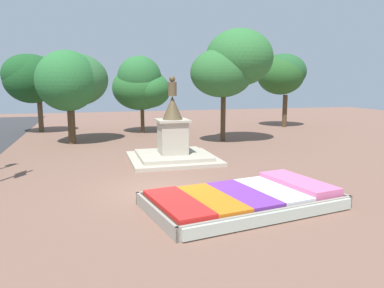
{
  "coord_description": "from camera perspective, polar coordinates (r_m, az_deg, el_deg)",
  "views": [
    {
      "loc": [
        -2.5,
        -14.2,
        4.28
      ],
      "look_at": [
        1.81,
        1.5,
        1.54
      ],
      "focal_mm": 35.0,
      "sensor_mm": 36.0,
      "label": 1
    }
  ],
  "objects": [
    {
      "name": "ground_plane",
      "position": [
        15.04,
        -5.19,
        -7.03
      ],
      "size": [
        79.49,
        79.49,
        0.0
      ],
      "primitive_type": "plane",
      "color": "brown"
    },
    {
      "name": "park_tree_behind_statue",
      "position": [
        31.62,
        -7.61,
        8.77
      ],
      "size": [
        4.79,
        4.37,
        6.33
      ],
      "color": "#4C3823",
      "rests_on": "ground_plane"
    },
    {
      "name": "park_tree_street_side",
      "position": [
        36.52,
        13.55,
        10.41
      ],
      "size": [
        4.55,
        4.36,
        6.8
      ],
      "color": "#4C3823",
      "rests_on": "ground_plane"
    },
    {
      "name": "park_tree_mid_canopy",
      "position": [
        27.31,
        -17.95,
        9.21
      ],
      "size": [
        4.84,
        5.07,
        6.35
      ],
      "color": "#4C3823",
      "rests_on": "ground_plane"
    },
    {
      "name": "statue_monument",
      "position": [
        20.37,
        -2.95,
        0.06
      ],
      "size": [
        4.66,
        4.66,
        4.56
      ],
      "color": "#B2A893",
      "rests_on": "ground_plane"
    },
    {
      "name": "park_tree_far_right",
      "position": [
        33.89,
        -23.51,
        9.1
      ],
      "size": [
        4.47,
        4.01,
        6.48
      ],
      "color": "brown",
      "rests_on": "ground_plane"
    },
    {
      "name": "park_tree_far_left",
      "position": [
        26.36,
        6.19,
        12.09
      ],
      "size": [
        5.81,
        4.69,
        7.85
      ],
      "color": "#4C3823",
      "rests_on": "ground_plane"
    },
    {
      "name": "flower_planter",
      "position": [
        13.17,
        8.15,
        -8.3
      ],
      "size": [
        7.03,
        4.75,
        0.67
      ],
      "color": "#38281C",
      "rests_on": "ground_plane"
    }
  ]
}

